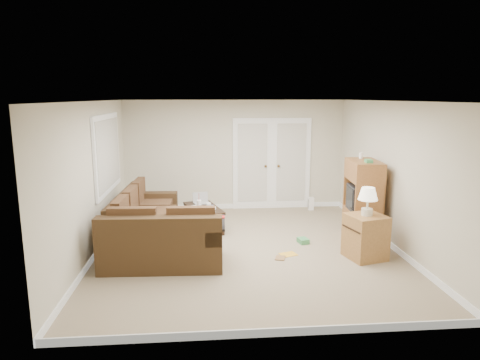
{
  "coord_description": "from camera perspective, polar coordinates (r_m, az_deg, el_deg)",
  "views": [
    {
      "loc": [
        -0.7,
        -6.94,
        2.57
      ],
      "look_at": [
        -0.07,
        0.56,
        1.1
      ],
      "focal_mm": 32.0,
      "sensor_mm": 36.0,
      "label": 1
    }
  ],
  "objects": [
    {
      "name": "side_cabinet",
      "position": [
        7.19,
        16.41,
        -6.8
      ],
      "size": [
        0.67,
        0.67,
        1.17
      ],
      "rotation": [
        0.0,
        0.0,
        0.26
      ],
      "color": "#9F6F3A",
      "rests_on": "floor"
    },
    {
      "name": "space_heater",
      "position": [
        9.98,
        9.44,
        -3.13
      ],
      "size": [
        0.12,
        0.1,
        0.3
      ],
      "primitive_type": "cube",
      "rotation": [
        0.0,
        0.0,
        -0.01
      ],
      "color": "white",
      "rests_on": "floor"
    },
    {
      "name": "baseboards",
      "position": [
        7.41,
        0.9,
        -8.81
      ],
      "size": [
        5.0,
        5.5,
        0.1
      ],
      "primitive_type": null,
      "color": "silver",
      "rests_on": "floor"
    },
    {
      "name": "floor_magazine",
      "position": [
        7.23,
        6.47,
        -9.81
      ],
      "size": [
        0.33,
        0.29,
        0.01
      ],
      "primitive_type": "cube",
      "rotation": [
        0.0,
        0.0,
        0.33
      ],
      "color": "gold",
      "rests_on": "floor"
    },
    {
      "name": "wall_right",
      "position": [
        7.75,
        19.64,
        0.61
      ],
      "size": [
        0.02,
        5.5,
        2.5
      ],
      "primitive_type": "cube",
      "color": "beige",
      "rests_on": "floor"
    },
    {
      "name": "floor_greenbox",
      "position": [
        7.79,
        8.41,
        -8.01
      ],
      "size": [
        0.2,
        0.24,
        0.09
      ],
      "primitive_type": "cube",
      "rotation": [
        0.0,
        0.0,
        0.22
      ],
      "color": "#429352",
      "rests_on": "floor"
    },
    {
      "name": "wall_left",
      "position": [
        7.29,
        -19.03,
        0.01
      ],
      "size": [
        0.02,
        5.5,
        2.5
      ],
      "primitive_type": "cube",
      "color": "beige",
      "rests_on": "floor"
    },
    {
      "name": "french_doors",
      "position": [
        9.9,
        4.26,
        2.11
      ],
      "size": [
        1.8,
        0.05,
        2.13
      ],
      "color": "silver",
      "rests_on": "floor"
    },
    {
      "name": "floor_book",
      "position": [
        7.06,
        4.77,
        -10.26
      ],
      "size": [
        0.21,
        0.24,
        0.02
      ],
      "primitive_type": "imported",
      "rotation": [
        0.0,
        0.0,
        -0.31
      ],
      "color": "brown",
      "rests_on": "floor"
    },
    {
      "name": "sectional_sofa",
      "position": [
        7.42,
        -11.63,
        -6.65
      ],
      "size": [
        1.91,
        2.88,
        0.87
      ],
      "rotation": [
        0.0,
        0.0,
        -0.04
      ],
      "color": "#3F2B18",
      "rests_on": "floor"
    },
    {
      "name": "tv_armoire",
      "position": [
        8.03,
        16.01,
        -2.59
      ],
      "size": [
        0.58,
        0.95,
        1.56
      ],
      "rotation": [
        0.0,
        0.0,
        -0.09
      ],
      "color": "brown",
      "rests_on": "floor"
    },
    {
      "name": "ceiling",
      "position": [
        6.97,
        0.96,
        10.48
      ],
      "size": [
        5.0,
        5.5,
        0.02
      ],
      "primitive_type": "cube",
      "color": "silver",
      "rests_on": "wall_back"
    },
    {
      "name": "window_left",
      "position": [
        8.2,
        -17.24,
        3.41
      ],
      "size": [
        0.05,
        1.92,
        1.42
      ],
      "color": "silver",
      "rests_on": "wall_left"
    },
    {
      "name": "wall_back",
      "position": [
        9.8,
        -0.68,
        3.32
      ],
      "size": [
        5.0,
        0.02,
        2.5
      ],
      "primitive_type": "cube",
      "color": "beige",
      "rests_on": "floor"
    },
    {
      "name": "floor",
      "position": [
        7.43,
        0.9,
        -9.17
      ],
      "size": [
        5.5,
        5.5,
        0.0
      ],
      "primitive_type": "plane",
      "color": "gray",
      "rests_on": "ground"
    },
    {
      "name": "coffee_table",
      "position": [
        8.48,
        -4.9,
        -4.9
      ],
      "size": [
        0.83,
        1.2,
        0.74
      ],
      "rotation": [
        0.0,
        0.0,
        0.28
      ],
      "color": "black",
      "rests_on": "floor"
    },
    {
      "name": "wall_front",
      "position": [
        4.45,
        4.49,
        -6.25
      ],
      "size": [
        5.0,
        0.02,
        2.5
      ],
      "primitive_type": "cube",
      "color": "beige",
      "rests_on": "floor"
    }
  ]
}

